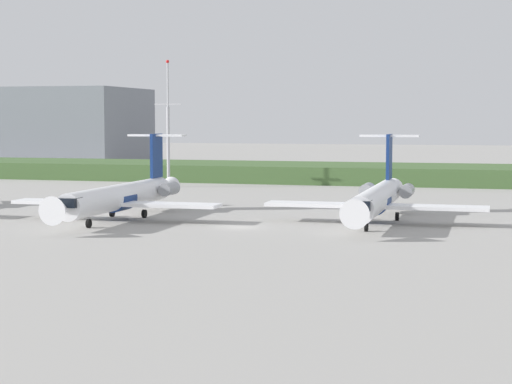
% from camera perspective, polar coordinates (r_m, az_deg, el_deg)
% --- Properties ---
extents(ground_plane, '(500.00, 500.00, 0.00)m').
position_cam_1_polar(ground_plane, '(118.15, 2.96, -0.53)').
color(ground_plane, '#9E9B96').
extents(grass_berm, '(320.00, 20.00, 2.89)m').
position_cam_1_polar(grass_berm, '(153.22, 5.77, 1.21)').
color(grass_berm, '#426033').
rests_on(grass_berm, ground).
extents(regional_jet_second, '(22.81, 31.00, 9.00)m').
position_cam_1_polar(regional_jet_second, '(97.02, -8.59, -0.23)').
color(regional_jet_second, white).
rests_on(regional_jet_second, ground).
extents(regional_jet_third, '(22.81, 31.00, 9.00)m').
position_cam_1_polar(regional_jet_third, '(94.05, 7.74, -0.38)').
color(regional_jet_third, white).
rests_on(regional_jet_third, ground).
extents(antenna_mast, '(4.40, 0.50, 19.89)m').
position_cam_1_polar(antenna_mast, '(141.29, -5.62, 3.69)').
color(antenna_mast, '#B2B2B7').
rests_on(antenna_mast, ground).
extents(distant_hangar, '(65.91, 29.07, 17.61)m').
position_cam_1_polar(distant_hangar, '(219.58, -15.91, 4.04)').
color(distant_hangar, gray).
rests_on(distant_hangar, ground).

